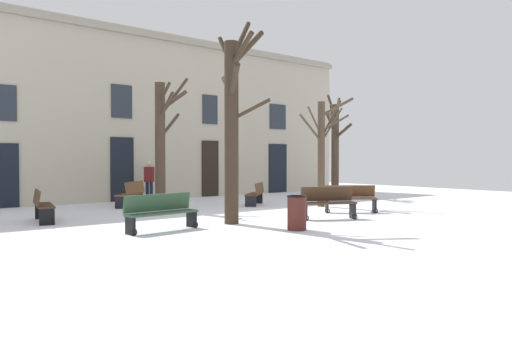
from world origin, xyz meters
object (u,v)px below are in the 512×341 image
object	(u,v)px
tree_right_of_center	(322,147)
bench_back_to_back_left	(350,198)
tree_foreground	(162,140)
person_crossing_plaza	(149,179)
bench_near_center_tree	(42,205)
tree_center	(335,145)
bench_facing_shops	(131,194)
bench_by_litter_bin	(328,202)
tree_left_of_center	(233,120)
bench_far_corner	(256,194)
litter_bin	(297,213)
bench_back_to_back_right	(161,212)

from	to	relation	value
tree_right_of_center	bench_back_to_back_left	distance (m)	2.73
tree_foreground	person_crossing_plaza	world-z (taller)	tree_foreground
tree_right_of_center	bench_near_center_tree	world-z (taller)	tree_right_of_center
bench_near_center_tree	person_crossing_plaza	world-z (taller)	person_crossing_plaza
bench_back_to_back_left	tree_center	bearing A→B (deg)	84.14
tree_foreground	bench_facing_shops	bearing A→B (deg)	106.61
bench_by_litter_bin	bench_back_to_back_left	distance (m)	1.98
tree_foreground	bench_near_center_tree	world-z (taller)	tree_foreground
tree_foreground	bench_near_center_tree	bearing A→B (deg)	-166.38
tree_center	bench_by_litter_bin	world-z (taller)	tree_center
tree_center	tree_left_of_center	bearing A→B (deg)	-153.30
bench_far_corner	bench_back_to_back_left	world-z (taller)	bench_back_to_back_left
tree_left_of_center	bench_near_center_tree	world-z (taller)	tree_left_of_center
tree_foreground	bench_near_center_tree	xyz separation A→B (m)	(-4.19, -1.01, -1.98)
litter_bin	person_crossing_plaza	bearing A→B (deg)	86.81
person_crossing_plaza	tree_right_of_center	bearing A→B (deg)	174.93
tree_center	tree_right_of_center	xyz separation A→B (m)	(-3.78, -2.80, -0.24)
litter_bin	bench_back_to_back_right	size ratio (longest dim) A/B	0.44
tree_center	tree_left_of_center	distance (m)	10.23
tree_right_of_center	litter_bin	bearing A→B (deg)	-142.05
bench_back_to_back_right	bench_back_to_back_left	xyz separation A→B (m)	(6.74, -0.24, 0.01)
tree_center	bench_back_to_back_right	world-z (taller)	tree_center
bench_back_to_back_left	person_crossing_plaza	xyz separation A→B (m)	(-3.50, 7.87, 0.48)
bench_back_to_back_right	tree_left_of_center	bearing A→B (deg)	-7.97
bench_by_litter_bin	bench_far_corner	bearing A→B (deg)	105.85
tree_foreground	person_crossing_plaza	distance (m)	3.58
tree_right_of_center	bench_by_litter_bin	bearing A→B (deg)	-133.47
person_crossing_plaza	litter_bin	bearing A→B (deg)	136.01
tree_center	tree_foreground	world-z (taller)	tree_center
bench_back_to_back_right	bench_by_litter_bin	world-z (taller)	bench_by_litter_bin
bench_far_corner	bench_back_to_back_left	distance (m)	4.01
person_crossing_plaza	bench_far_corner	bearing A→B (deg)	172.01
bench_far_corner	bench_back_to_back_right	xyz separation A→B (m)	(-5.80, -3.66, 0.04)
bench_by_litter_bin	person_crossing_plaza	world-z (taller)	person_crossing_plaza
bench_by_litter_bin	bench_near_center_tree	bearing A→B (deg)	173.48
bench_by_litter_bin	tree_left_of_center	bearing A→B (deg)	-171.64
tree_right_of_center	person_crossing_plaza	distance (m)	7.35
tree_foreground	bench_far_corner	distance (m)	4.15
bench_far_corner	bench_by_litter_bin	distance (m)	4.72
bench_by_litter_bin	bench_back_to_back_left	xyz separation A→B (m)	(1.84, 0.73, -0.02)
tree_left_of_center	bench_facing_shops	distance (m)	6.59
bench_by_litter_bin	bench_facing_shops	xyz separation A→B (m)	(-3.09, 7.08, -0.01)
bench_near_center_tree	litter_bin	bearing A→B (deg)	-130.92
tree_left_of_center	bench_facing_shops	world-z (taller)	tree_left_of_center
bench_facing_shops	bench_far_corner	bearing A→B (deg)	103.21
litter_bin	bench_by_litter_bin	world-z (taller)	bench_by_litter_bin
tree_center	bench_back_to_back_left	xyz separation A→B (m)	(-4.52, -4.79, -1.97)
tree_center	tree_left_of_center	world-z (taller)	tree_left_of_center
bench_back_to_back_left	bench_by_litter_bin	bearing A→B (deg)	-120.77
bench_back_to_back_right	bench_by_litter_bin	distance (m)	5.00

